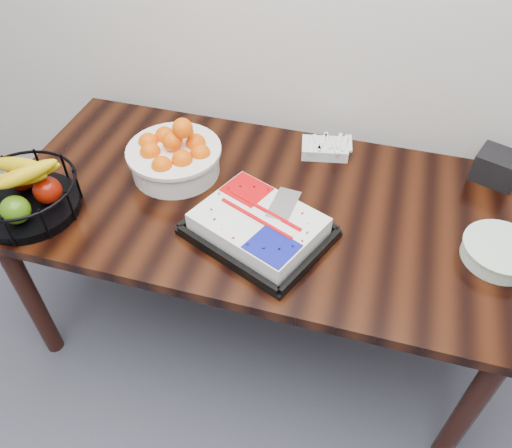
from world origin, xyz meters
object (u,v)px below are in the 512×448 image
(tangerine_bowl, at_px, (174,151))
(plate_stack, at_px, (500,252))
(napkin_box, at_px, (497,167))
(cake_tray, at_px, (259,226))
(fruit_basket, at_px, (24,193))
(table, at_px, (258,217))

(tangerine_bowl, distance_m, plate_stack, 1.14)
(plate_stack, bearing_deg, napkin_box, 89.22)
(cake_tray, relative_size, napkin_box, 3.56)
(plate_stack, relative_size, napkin_box, 1.58)
(fruit_basket, relative_size, napkin_box, 2.43)
(cake_tray, xyz_separation_m, napkin_box, (0.75, 0.52, 0.01))
(fruit_basket, height_order, plate_stack, fruit_basket)
(table, xyz_separation_m, plate_stack, (0.79, -0.06, 0.12))
(table, distance_m, tangerine_bowl, 0.39)
(table, distance_m, cake_tray, 0.22)
(fruit_basket, bearing_deg, cake_tray, 7.40)
(napkin_box, bearing_deg, tangerine_bowl, -165.93)
(table, relative_size, fruit_basket, 4.98)
(table, bearing_deg, tangerine_bowl, 169.02)
(cake_tray, height_order, napkin_box, napkin_box)
(table, distance_m, napkin_box, 0.88)
(cake_tray, bearing_deg, napkin_box, 34.52)
(fruit_basket, distance_m, napkin_box, 1.66)
(plate_stack, bearing_deg, fruit_basket, -172.16)
(table, bearing_deg, cake_tray, -73.73)
(cake_tray, bearing_deg, table, 106.27)
(fruit_basket, distance_m, plate_stack, 1.55)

